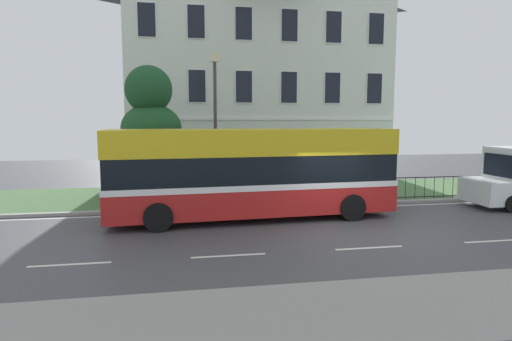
{
  "coord_description": "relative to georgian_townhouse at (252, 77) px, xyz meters",
  "views": [
    {
      "loc": [
        -5.22,
        -12.84,
        3.6
      ],
      "look_at": [
        -2.25,
        3.85,
        1.6
      ],
      "focal_mm": 30.1,
      "sensor_mm": 36.0,
      "label": 1
    }
  ],
  "objects": [
    {
      "name": "single_decker_bus",
      "position": [
        -2.32,
        -14.01,
        -4.77
      ],
      "size": [
        10.46,
        3.12,
        3.27
      ],
      "rotation": [
        0.0,
        0.0,
        0.06
      ],
      "color": "#B41E1C",
      "rests_on": "ground_plane"
    },
    {
      "name": "street_lamp_post",
      "position": [
        -3.44,
        -11.24,
        -2.78
      ],
      "size": [
        0.36,
        0.24,
        6.21
      ],
      "color": "#333338",
      "rests_on": "ground_plane"
    },
    {
      "name": "georgian_townhouse",
      "position": [
        0.0,
        0.0,
        0.0
      ],
      "size": [
        15.97,
        10.32,
        12.69
      ],
      "color": "silver",
      "rests_on": "ground_plane"
    },
    {
      "name": "evergreen_tree",
      "position": [
        -6.3,
        -9.36,
        -3.92
      ],
      "size": [
        3.66,
        3.66,
        5.89
      ],
      "color": "#423328",
      "rests_on": "ground_plane"
    },
    {
      "name": "litter_bin",
      "position": [
        -1.24,
        -11.39,
        -5.82
      ],
      "size": [
        0.46,
        0.46,
        1.1
      ],
      "color": "#4C4742",
      "rests_on": "ground_plane"
    },
    {
      "name": "ground_plane",
      "position": [
        0.3,
        -15.27,
        -6.51
      ],
      "size": [
        60.0,
        56.0,
        0.18
      ],
      "color": "#424347"
    },
    {
      "name": "iron_verge_railing",
      "position": [
        -0.0,
        -12.06,
        -5.87
      ],
      "size": [
        15.28,
        0.04,
        0.97
      ],
      "color": "black",
      "rests_on": "ground_plane"
    }
  ]
}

